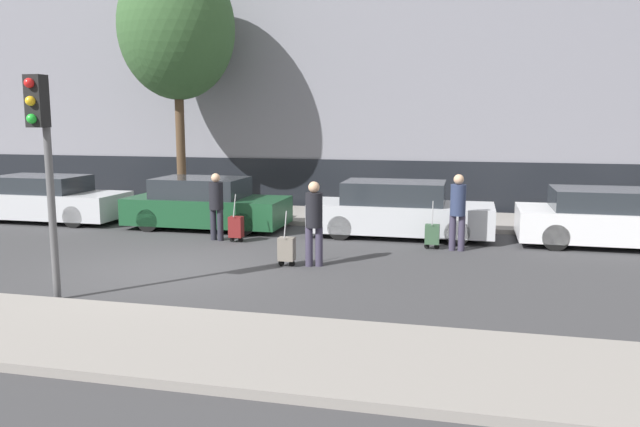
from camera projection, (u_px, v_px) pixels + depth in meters
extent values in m
plane|color=#38383A|center=(168.00, 270.00, 12.20)|extent=(80.00, 80.00, 0.00)
cube|color=gray|center=(40.00, 330.00, 8.58)|extent=(28.00, 2.50, 0.12)
cube|color=gray|center=(276.00, 214.00, 18.91)|extent=(28.00, 3.00, 0.12)
cube|color=slate|center=(306.00, 55.00, 21.58)|extent=(28.00, 2.75, 10.20)
cube|color=black|center=(296.00, 183.00, 20.90)|extent=(27.44, 0.06, 1.60)
cube|color=#B7BABF|center=(48.00, 204.00, 17.94)|extent=(4.51, 1.77, 0.70)
cube|color=#23282D|center=(41.00, 184.00, 17.89)|extent=(2.48, 1.55, 0.47)
cylinder|color=black|center=(74.00, 217.00, 16.88)|extent=(0.60, 0.18, 0.60)
cylinder|color=black|center=(107.00, 209.00, 18.41)|extent=(0.60, 0.18, 0.60)
cylinder|color=black|center=(25.00, 205.00, 19.05)|extent=(0.60, 0.18, 0.60)
cube|color=#194728|center=(207.00, 210.00, 16.76)|extent=(4.25, 1.82, 0.70)
cube|color=#23282D|center=(201.00, 187.00, 16.70)|extent=(2.34, 1.60, 0.52)
cylinder|color=black|center=(243.00, 224.00, 15.69)|extent=(0.60, 0.18, 0.60)
cylinder|color=black|center=(264.00, 215.00, 17.27)|extent=(0.60, 0.18, 0.60)
cylinder|color=black|center=(148.00, 220.00, 16.31)|extent=(0.60, 0.18, 0.60)
cylinder|color=black|center=(177.00, 211.00, 17.88)|extent=(0.60, 0.18, 0.60)
cube|color=#B7BABF|center=(401.00, 217.00, 15.59)|extent=(4.51, 1.72, 0.70)
cube|color=#23282D|center=(394.00, 192.00, 15.53)|extent=(2.48, 1.51, 0.55)
cylinder|color=black|center=(457.00, 233.00, 14.55)|extent=(0.60, 0.18, 0.60)
cylinder|color=black|center=(459.00, 222.00, 16.03)|extent=(0.60, 0.18, 0.60)
cylinder|color=black|center=(340.00, 228.00, 15.20)|extent=(0.60, 0.18, 0.60)
cylinder|color=black|center=(352.00, 218.00, 16.68)|extent=(0.60, 0.18, 0.60)
cube|color=silver|center=(610.00, 225.00, 14.48)|extent=(4.13, 1.90, 0.70)
cube|color=#23282D|center=(604.00, 199.00, 14.42)|extent=(2.27, 1.67, 0.48)
cylinder|color=black|center=(556.00, 237.00, 13.97)|extent=(0.60, 0.18, 0.60)
cylinder|color=black|center=(547.00, 225.00, 15.63)|extent=(0.60, 0.18, 0.60)
cylinder|color=#23232D|center=(220.00, 225.00, 15.10)|extent=(0.15, 0.15, 0.76)
cylinder|color=#23232D|center=(213.00, 224.00, 15.18)|extent=(0.15, 0.15, 0.76)
cylinder|color=black|center=(216.00, 196.00, 15.03)|extent=(0.34, 0.34, 0.66)
sphere|color=tan|center=(216.00, 178.00, 14.97)|extent=(0.21, 0.21, 0.21)
cube|color=maroon|center=(236.00, 227.00, 14.91)|extent=(0.32, 0.24, 0.50)
cylinder|color=black|center=(232.00, 239.00, 14.99)|extent=(0.12, 0.03, 0.12)
cylinder|color=black|center=(241.00, 240.00, 14.93)|extent=(0.12, 0.03, 0.12)
cylinder|color=gray|center=(235.00, 206.00, 14.76)|extent=(0.02, 0.19, 0.53)
cylinder|color=#383347|center=(309.00, 247.00, 12.48)|extent=(0.15, 0.15, 0.79)
cylinder|color=#383347|center=(319.00, 247.00, 12.48)|extent=(0.15, 0.15, 0.79)
cylinder|color=black|center=(314.00, 210.00, 12.37)|extent=(0.34, 0.34, 0.69)
sphere|color=tan|center=(314.00, 187.00, 12.30)|extent=(0.22, 0.22, 0.22)
cube|color=slate|center=(287.00, 249.00, 12.48)|extent=(0.32, 0.24, 0.47)
cylinder|color=black|center=(281.00, 263.00, 12.55)|extent=(0.12, 0.03, 0.12)
cylinder|color=black|center=(292.00, 264.00, 12.50)|extent=(0.12, 0.03, 0.12)
cylinder|color=gray|center=(285.00, 225.00, 12.33)|extent=(0.02, 0.19, 0.53)
cylinder|color=#383347|center=(452.00, 233.00, 13.97)|extent=(0.15, 0.15, 0.80)
cylinder|color=#383347|center=(461.00, 233.00, 13.91)|extent=(0.15, 0.15, 0.80)
cylinder|color=#283351|center=(458.00, 200.00, 13.83)|extent=(0.34, 0.34, 0.69)
sphere|color=tan|center=(459.00, 179.00, 13.76)|extent=(0.23, 0.23, 0.23)
cube|color=#335138|center=(432.00, 234.00, 14.12)|extent=(0.32, 0.24, 0.44)
cylinder|color=black|center=(427.00, 246.00, 14.19)|extent=(0.12, 0.03, 0.12)
cylinder|color=black|center=(437.00, 247.00, 14.14)|extent=(0.12, 0.03, 0.12)
cylinder|color=gray|center=(433.00, 213.00, 13.97)|extent=(0.02, 0.19, 0.53)
cylinder|color=#515154|center=(51.00, 190.00, 9.95)|extent=(0.12, 0.12, 3.60)
cube|color=black|center=(37.00, 101.00, 9.57)|extent=(0.28, 0.24, 0.80)
sphere|color=red|center=(29.00, 83.00, 9.38)|extent=(0.15, 0.15, 0.15)
sphere|color=gold|center=(30.00, 101.00, 9.42)|extent=(0.15, 0.15, 0.15)
sphere|color=green|center=(32.00, 119.00, 9.46)|extent=(0.15, 0.15, 0.15)
cylinder|color=#4C3826|center=(181.00, 146.00, 19.45)|extent=(0.28, 0.28, 3.92)
ellipsoid|color=#33562D|center=(177.00, 28.00, 18.91)|extent=(3.53, 3.53, 4.31)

